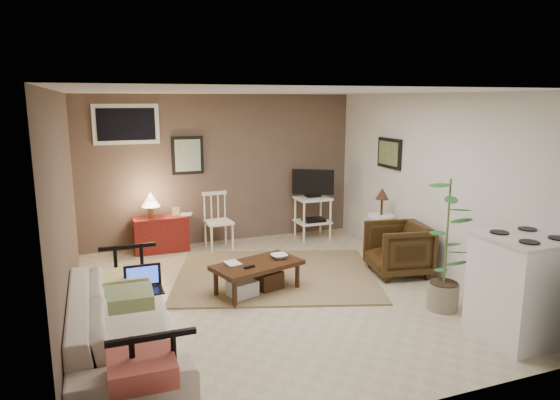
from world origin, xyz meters
name	(u,v)px	position (x,y,z in m)	size (l,w,h in m)	color
floor	(275,294)	(0.00, 0.00, 0.00)	(5.00, 5.00, 0.00)	#C1B293
art_back	(188,155)	(-0.55, 2.48, 1.45)	(0.50, 0.03, 0.60)	black
art_right	(389,153)	(2.23, 1.05, 1.52)	(0.03, 0.60, 0.45)	black
window	(126,124)	(-1.45, 2.48, 1.95)	(0.96, 0.03, 0.60)	white
rug	(276,275)	(0.23, 0.57, 0.01)	(2.60, 2.08, 0.02)	#8E7A52
coffee_table	(257,275)	(-0.19, 0.10, 0.22)	(1.18, 0.84, 0.40)	#361C0E
sofa	(123,315)	(-1.80, -1.03, 0.45)	(2.29, 0.67, 0.89)	beige
sofa_pillows	(131,316)	(-1.75, -1.30, 0.55)	(0.44, 2.17, 0.15)	beige
sofa_end_rails	(139,320)	(-1.67, -1.03, 0.38)	(0.61, 2.28, 0.77)	black
laptop	(143,283)	(-1.58, -0.64, 0.58)	(0.35, 0.26, 0.24)	black
red_console	(160,231)	(-1.06, 2.25, 0.33)	(0.82, 0.36, 0.94)	maroon
spindle_chair	(218,222)	(-0.17, 2.13, 0.41)	(0.43, 0.43, 0.88)	white
tv_stand	(313,202)	(1.46, 2.12, 0.62)	(0.62, 0.45, 1.17)	white
side_table	(381,214)	(2.00, 0.85, 0.65)	(0.39, 0.39, 1.04)	white
armchair	(398,247)	(1.80, 0.08, 0.38)	(0.74, 0.69, 0.76)	#32210D
potted_plant	(447,240)	(1.61, -1.09, 0.80)	(0.38, 0.38, 1.51)	gray
stove	(523,287)	(1.88, -1.91, 0.52)	(0.81, 0.75, 1.05)	white
bowl	(279,250)	(0.13, 0.18, 0.48)	(0.20, 0.05, 0.20)	#361C0E
book_table	(226,256)	(-0.56, 0.16, 0.49)	(0.16, 0.02, 0.23)	#361C0E
book_console	(180,208)	(-0.74, 2.25, 0.66)	(0.18, 0.02, 0.24)	#361C0E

